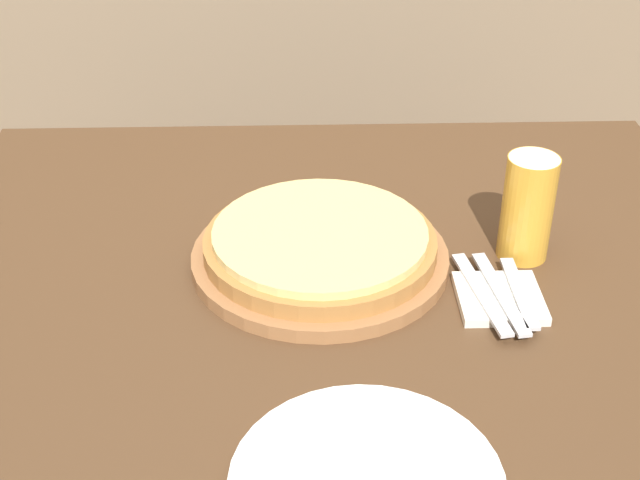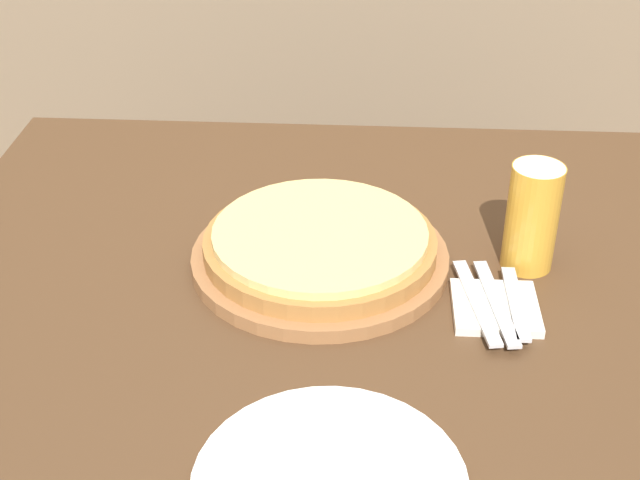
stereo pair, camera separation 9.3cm
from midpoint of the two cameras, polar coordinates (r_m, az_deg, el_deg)
pizza_on_board at (r=1.23m, az=-2.16°, el=-0.61°), size 0.36×0.36×0.06m
beer_glass at (r=1.24m, az=11.11°, el=2.26°), size 0.07×0.07×0.15m
napkin_stack at (r=1.18m, az=9.23°, el=-3.75°), size 0.11×0.11×0.01m
fork at (r=1.17m, az=8.06°, el=-3.45°), size 0.05×0.18×0.00m
dinner_knife at (r=1.18m, az=9.26°, el=-3.42°), size 0.04×0.19×0.00m
spoon at (r=1.18m, az=10.45°, el=-3.38°), size 0.02×0.16×0.00m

